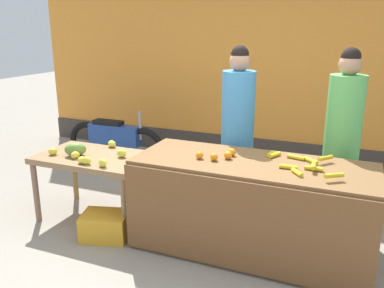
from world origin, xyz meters
name	(u,v)px	position (x,y,z in m)	size (l,w,h in m)	color
ground_plane	(210,240)	(0.00, 0.00, 0.00)	(24.00, 24.00, 0.00)	gray
market_wall_back	(275,53)	(0.00, 2.65, 1.64)	(7.94, 0.23, 3.34)	orange
fruit_stall_counter	(251,207)	(0.39, -0.01, 0.43)	(2.10, 0.83, 0.86)	brown
side_table_wooden	(95,163)	(-1.30, 0.00, 0.62)	(1.18, 0.73, 0.71)	olive
banana_bunch_pile	(302,163)	(0.80, 0.05, 0.88)	(0.69, 0.57, 0.07)	yellow
orange_pile	(219,155)	(0.08, -0.03, 0.89)	(0.31, 0.27, 0.07)	orange
mango_papaya_pile	(83,152)	(-1.36, -0.09, 0.76)	(0.82, 0.71, 0.14)	#D3D23D
vendor_woman_blue_shirt	(237,134)	(0.05, 0.65, 0.92)	(0.34, 0.34, 1.82)	#33333D
vendor_woman_green_shirt	(342,142)	(1.08, 0.73, 0.92)	(0.34, 0.34, 1.82)	#33333D
parked_motorcycle	(115,141)	(-2.01, 1.44, 0.40)	(1.60, 0.18, 0.88)	black
produce_crate	(105,226)	(-0.97, -0.35, 0.13)	(0.44, 0.32, 0.26)	gold
produce_sack	(199,179)	(-0.46, 0.86, 0.26)	(0.36, 0.30, 0.51)	tan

